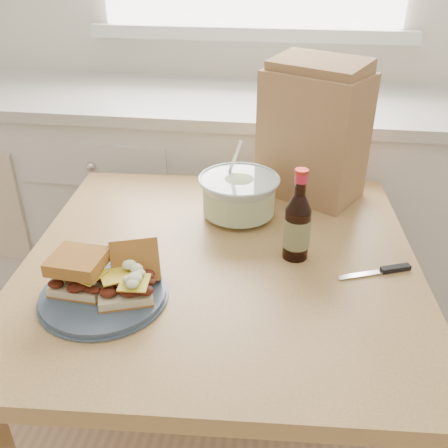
# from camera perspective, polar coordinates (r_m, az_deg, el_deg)

# --- Properties ---
(cabinet_run) EXTENTS (2.50, 0.64, 0.94)m
(cabinet_run) POSITION_cam_1_polar(r_m,az_deg,el_deg) (2.12, 1.74, 2.21)
(cabinet_run) COLOR silver
(cabinet_run) RESTS_ON ground
(dining_table) EXTENTS (1.01, 1.01, 0.79)m
(dining_table) POSITION_cam_1_polar(r_m,az_deg,el_deg) (1.28, -0.35, -8.09)
(dining_table) COLOR tan
(dining_table) RESTS_ON ground
(plate) EXTENTS (0.27, 0.27, 0.02)m
(plate) POSITION_cam_1_polar(r_m,az_deg,el_deg) (1.11, -13.59, -7.91)
(plate) COLOR #3D4D63
(plate) RESTS_ON dining_table
(sandwich_left) EXTENTS (0.12, 0.11, 0.08)m
(sandwich_left) POSITION_cam_1_polar(r_m,az_deg,el_deg) (1.10, -16.20, -5.23)
(sandwich_left) COLOR beige
(sandwich_left) RESTS_ON plate
(sandwich_right) EXTENTS (0.14, 0.18, 0.09)m
(sandwich_right) POSITION_cam_1_polar(r_m,az_deg,el_deg) (1.08, -10.88, -5.97)
(sandwich_right) COLOR beige
(sandwich_right) RESTS_ON plate
(coleslaw_bowl) EXTENTS (0.22, 0.22, 0.22)m
(coleslaw_bowl) POSITION_cam_1_polar(r_m,az_deg,el_deg) (1.36, 1.70, 3.09)
(coleslaw_bowl) COLOR silver
(coleslaw_bowl) RESTS_ON dining_table
(beer_bottle) EXTENTS (0.06, 0.06, 0.23)m
(beer_bottle) POSITION_cam_1_polar(r_m,az_deg,el_deg) (1.18, 8.36, -0.18)
(beer_bottle) COLOR black
(beer_bottle) RESTS_ON dining_table
(knife) EXTENTS (0.17, 0.08, 0.01)m
(knife) POSITION_cam_1_polar(r_m,az_deg,el_deg) (1.21, 18.09, -5.02)
(knife) COLOR silver
(knife) RESTS_ON dining_table
(paper_bag) EXTENTS (0.33, 0.29, 0.36)m
(paper_bag) POSITION_cam_1_polar(r_m,az_deg,el_deg) (1.47, 10.16, 9.87)
(paper_bag) COLOR #A17A4D
(paper_bag) RESTS_ON dining_table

